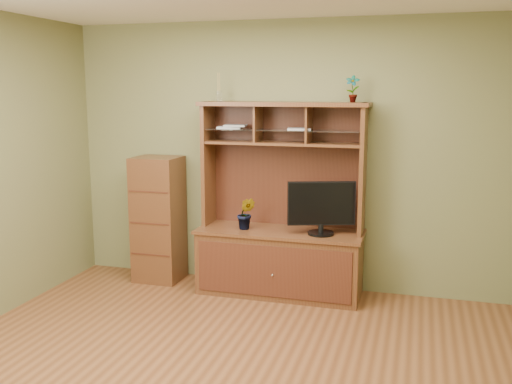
% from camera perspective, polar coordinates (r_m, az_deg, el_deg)
% --- Properties ---
extents(room, '(4.54, 4.04, 2.74)m').
position_cam_1_polar(room, '(3.91, -4.03, 0.32)').
color(room, brown).
rests_on(room, ground).
extents(media_hutch, '(1.66, 0.61, 1.90)m').
position_cam_1_polar(media_hutch, '(5.70, 2.45, -5.02)').
color(media_hutch, '#482214').
rests_on(media_hutch, room).
extents(monitor, '(0.63, 0.26, 0.51)m').
position_cam_1_polar(monitor, '(5.44, 6.55, -1.47)').
color(monitor, black).
rests_on(monitor, media_hutch).
extents(orchid_plant, '(0.19, 0.16, 0.32)m').
position_cam_1_polar(orchid_plant, '(5.63, -1.01, -2.16)').
color(orchid_plant, '#3B6121').
rests_on(orchid_plant, media_hutch).
extents(top_plant, '(0.14, 0.09, 0.25)m').
position_cam_1_polar(top_plant, '(5.45, 9.63, 10.15)').
color(top_plant, '#326F26').
rests_on(top_plant, media_hutch).
extents(reed_diffuser, '(0.06, 0.06, 0.28)m').
position_cam_1_polar(reed_diffuser, '(5.76, -3.74, 10.12)').
color(reed_diffuser, silver).
rests_on(reed_diffuser, media_hutch).
extents(magazines, '(0.98, 0.22, 0.04)m').
position_cam_1_polar(magazines, '(5.66, -0.26, 6.48)').
color(magazines, '#B2B3B7').
rests_on(magazines, media_hutch).
extents(side_cabinet, '(0.47, 0.43, 1.33)m').
position_cam_1_polar(side_cabinet, '(6.14, -9.72, -2.68)').
color(side_cabinet, '#482214').
rests_on(side_cabinet, room).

